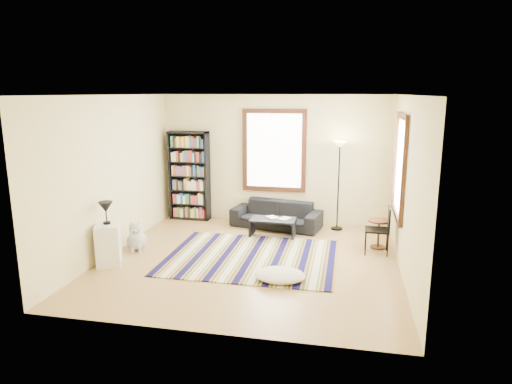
% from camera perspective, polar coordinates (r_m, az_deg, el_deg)
% --- Properties ---
extents(floor, '(5.00, 5.00, 0.10)m').
position_cam_1_polar(floor, '(8.00, -0.73, -8.83)').
color(floor, '#9D7247').
rests_on(floor, ground).
extents(ceiling, '(5.00, 5.00, 0.10)m').
position_cam_1_polar(ceiling, '(7.46, -0.79, 12.42)').
color(ceiling, white).
rests_on(ceiling, floor).
extents(wall_back, '(5.00, 0.10, 2.80)m').
position_cam_1_polar(wall_back, '(10.07, 2.34, 4.12)').
color(wall_back, beige).
rests_on(wall_back, floor).
extents(wall_front, '(5.00, 0.10, 2.80)m').
position_cam_1_polar(wall_front, '(5.20, -6.77, -3.82)').
color(wall_front, beige).
rests_on(wall_front, floor).
extents(wall_left, '(0.10, 5.00, 2.80)m').
position_cam_1_polar(wall_left, '(8.50, -17.80, 2.01)').
color(wall_left, beige).
rests_on(wall_left, floor).
extents(wall_right, '(0.10, 5.00, 2.80)m').
position_cam_1_polar(wall_right, '(7.49, 18.68, 0.60)').
color(wall_right, beige).
rests_on(wall_right, floor).
extents(window_back, '(1.20, 0.06, 1.60)m').
position_cam_1_polar(window_back, '(9.96, 2.28, 5.19)').
color(window_back, white).
rests_on(window_back, wall_back).
extents(window_right, '(0.06, 1.20, 1.60)m').
position_cam_1_polar(window_right, '(8.23, 17.57, 3.10)').
color(window_right, white).
rests_on(window_right, wall_right).
extents(rug, '(2.95, 2.36, 0.02)m').
position_cam_1_polar(rug, '(8.09, -0.62, -8.12)').
color(rug, '#0D0B39').
rests_on(rug, floor).
extents(sofa, '(2.00, 1.09, 0.55)m').
position_cam_1_polar(sofa, '(9.79, 2.55, -2.84)').
color(sofa, black).
rests_on(sofa, floor).
extents(bookshelf, '(0.90, 0.30, 2.00)m').
position_cam_1_polar(bookshelf, '(10.39, -8.33, 2.02)').
color(bookshelf, black).
rests_on(bookshelf, floor).
extents(coffee_table, '(1.00, 0.72, 0.36)m').
position_cam_1_polar(coffee_table, '(9.21, 2.13, -4.44)').
color(coffee_table, black).
rests_on(coffee_table, floor).
extents(book_a, '(0.31, 0.30, 0.02)m').
position_cam_1_polar(book_a, '(9.18, 1.52, -3.26)').
color(book_a, beige).
rests_on(book_a, coffee_table).
extents(book_b, '(0.27, 0.30, 0.02)m').
position_cam_1_polar(book_b, '(9.19, 3.11, -3.27)').
color(book_b, beige).
rests_on(book_b, coffee_table).
extents(floor_cushion, '(0.83, 0.66, 0.20)m').
position_cam_1_polar(floor_cushion, '(7.12, 3.02, -10.32)').
color(floor_cushion, silver).
rests_on(floor_cushion, floor).
extents(floor_lamp, '(0.36, 0.36, 1.86)m').
position_cam_1_polar(floor_lamp, '(9.63, 10.26, 0.71)').
color(floor_lamp, black).
rests_on(floor_lamp, floor).
extents(side_table, '(0.51, 0.51, 0.54)m').
position_cam_1_polar(side_table, '(8.79, 15.06, -5.09)').
color(side_table, '#3F220F').
rests_on(side_table, floor).
extents(folding_chair, '(0.43, 0.41, 0.86)m').
position_cam_1_polar(folding_chair, '(8.47, 14.89, -4.62)').
color(folding_chair, black).
rests_on(folding_chair, floor).
extents(white_cabinet, '(0.55, 0.61, 0.70)m').
position_cam_1_polar(white_cabinet, '(8.09, -17.98, -6.20)').
color(white_cabinet, white).
rests_on(white_cabinet, floor).
extents(table_lamp, '(0.27, 0.27, 0.38)m').
position_cam_1_polar(table_lamp, '(7.94, -18.23, -2.50)').
color(table_lamp, black).
rests_on(table_lamp, white_cabinet).
extents(dog, '(0.57, 0.67, 0.56)m').
position_cam_1_polar(dog, '(8.69, -14.70, -5.20)').
color(dog, silver).
rests_on(dog, floor).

